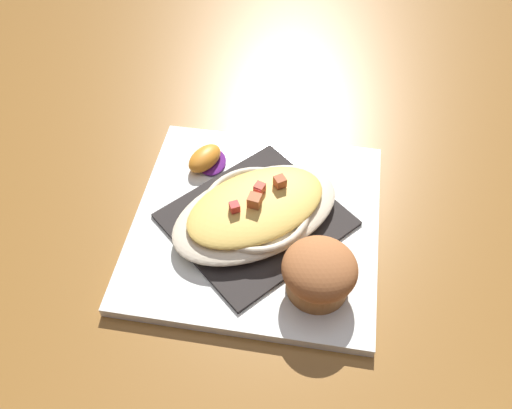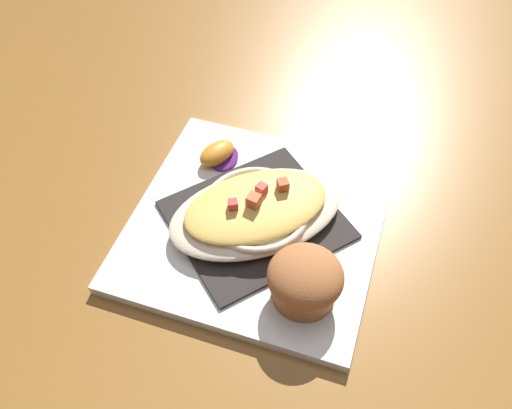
{
  "view_description": "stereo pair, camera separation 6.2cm",
  "coord_description": "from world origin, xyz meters",
  "px_view_note": "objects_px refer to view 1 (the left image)",
  "views": [
    {
      "loc": [
        -0.11,
        0.38,
        0.53
      ],
      "look_at": [
        0.0,
        0.0,
        0.04
      ],
      "focal_mm": 38.19,
      "sensor_mm": 36.0,
      "label": 1
    },
    {
      "loc": [
        -0.17,
        0.36,
        0.53
      ],
      "look_at": [
        0.0,
        0.0,
        0.04
      ],
      "focal_mm": 38.19,
      "sensor_mm": 36.0,
      "label": 2
    }
  ],
  "objects_px": {
    "square_plate": "(256,224)",
    "muffin": "(319,272)",
    "orange_garnish": "(206,159)",
    "gratin_dish": "(256,210)"
  },
  "relations": [
    {
      "from": "muffin",
      "to": "orange_garnish",
      "type": "relative_size",
      "value": 1.29
    },
    {
      "from": "square_plate",
      "to": "gratin_dish",
      "type": "distance_m",
      "value": 0.03
    },
    {
      "from": "gratin_dish",
      "to": "orange_garnish",
      "type": "height_order",
      "value": "gratin_dish"
    },
    {
      "from": "gratin_dish",
      "to": "orange_garnish",
      "type": "xyz_separation_m",
      "value": [
        0.09,
        -0.07,
        -0.01
      ]
    },
    {
      "from": "square_plate",
      "to": "muffin",
      "type": "bearing_deg",
      "value": 142.15
    },
    {
      "from": "square_plate",
      "to": "muffin",
      "type": "xyz_separation_m",
      "value": [
        -0.09,
        0.07,
        0.04
      ]
    },
    {
      "from": "gratin_dish",
      "to": "orange_garnish",
      "type": "bearing_deg",
      "value": -38.73
    },
    {
      "from": "square_plate",
      "to": "muffin",
      "type": "relative_size",
      "value": 3.63
    },
    {
      "from": "square_plate",
      "to": "orange_garnish",
      "type": "bearing_deg",
      "value": -38.75
    },
    {
      "from": "muffin",
      "to": "orange_garnish",
      "type": "xyz_separation_m",
      "value": [
        0.18,
        -0.14,
        -0.02
      ]
    }
  ]
}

